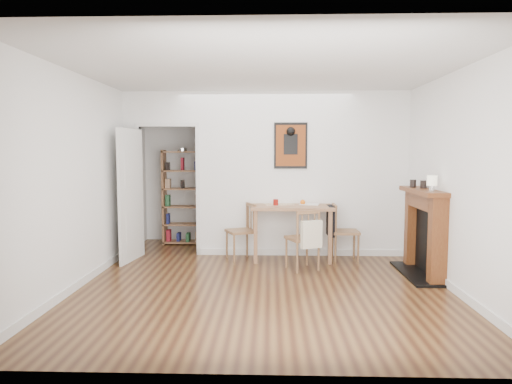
{
  "coord_description": "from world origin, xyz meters",
  "views": [
    {
      "loc": [
        0.09,
        -5.85,
        1.65
      ],
      "look_at": [
        -0.12,
        0.6,
        1.08
      ],
      "focal_mm": 32.0,
      "sensor_mm": 36.0,
      "label": 1
    }
  ],
  "objects_px": {
    "mantel_lamp": "(432,182)",
    "ceramic_jar_a": "(424,184)",
    "bookshelf": "(183,198)",
    "red_glass": "(276,202)",
    "notebook": "(309,204)",
    "ceramic_jar_b": "(413,184)",
    "fireplace": "(425,229)",
    "chair_right": "(344,231)",
    "dining_table": "(292,212)",
    "chair_front": "(303,239)",
    "chair_left": "(241,232)",
    "orange_fruit": "(303,202)"
  },
  "relations": [
    {
      "from": "dining_table",
      "to": "red_glass",
      "type": "distance_m",
      "value": 0.3
    },
    {
      "from": "chair_right",
      "to": "ceramic_jar_b",
      "type": "relative_size",
      "value": 8.07
    },
    {
      "from": "red_glass",
      "to": "mantel_lamp",
      "type": "height_order",
      "value": "mantel_lamp"
    },
    {
      "from": "bookshelf",
      "to": "mantel_lamp",
      "type": "distance_m",
      "value": 4.29
    },
    {
      "from": "dining_table",
      "to": "fireplace",
      "type": "distance_m",
      "value": 1.94
    },
    {
      "from": "chair_right",
      "to": "orange_fruit",
      "type": "distance_m",
      "value": 0.76
    },
    {
      "from": "ceramic_jar_a",
      "to": "bookshelf",
      "type": "bearing_deg",
      "value": 153.27
    },
    {
      "from": "ceramic_jar_a",
      "to": "chair_right",
      "type": "bearing_deg",
      "value": 147.01
    },
    {
      "from": "chair_right",
      "to": "ceramic_jar_b",
      "type": "height_order",
      "value": "ceramic_jar_b"
    },
    {
      "from": "chair_right",
      "to": "mantel_lamp",
      "type": "distance_m",
      "value": 1.66
    },
    {
      "from": "chair_right",
      "to": "ceramic_jar_a",
      "type": "xyz_separation_m",
      "value": [
        0.96,
        -0.62,
        0.76
      ]
    },
    {
      "from": "chair_front",
      "to": "mantel_lamp",
      "type": "xyz_separation_m",
      "value": [
        1.56,
        -0.58,
        0.84
      ]
    },
    {
      "from": "chair_front",
      "to": "mantel_lamp",
      "type": "height_order",
      "value": "mantel_lamp"
    },
    {
      "from": "red_glass",
      "to": "ceramic_jar_b",
      "type": "relative_size",
      "value": 0.92
    },
    {
      "from": "ceramic_jar_a",
      "to": "chair_front",
      "type": "bearing_deg",
      "value": 176.72
    },
    {
      "from": "chair_left",
      "to": "bookshelf",
      "type": "relative_size",
      "value": 0.52
    },
    {
      "from": "dining_table",
      "to": "chair_front",
      "type": "height_order",
      "value": "chair_front"
    },
    {
      "from": "fireplace",
      "to": "red_glass",
      "type": "height_order",
      "value": "fireplace"
    },
    {
      "from": "chair_front",
      "to": "red_glass",
      "type": "bearing_deg",
      "value": 123.77
    },
    {
      "from": "red_glass",
      "to": "notebook",
      "type": "xyz_separation_m",
      "value": [
        0.52,
        0.14,
        -0.04
      ]
    },
    {
      "from": "fireplace",
      "to": "notebook",
      "type": "xyz_separation_m",
      "value": [
        -1.47,
        0.93,
        0.23
      ]
    },
    {
      "from": "chair_right",
      "to": "mantel_lamp",
      "type": "height_order",
      "value": "mantel_lamp"
    },
    {
      "from": "notebook",
      "to": "ceramic_jar_a",
      "type": "height_order",
      "value": "ceramic_jar_a"
    },
    {
      "from": "bookshelf",
      "to": "red_glass",
      "type": "xyz_separation_m",
      "value": [
        1.65,
        -1.18,
        0.05
      ]
    },
    {
      "from": "orange_fruit",
      "to": "notebook",
      "type": "xyz_separation_m",
      "value": [
        0.11,
        0.03,
        -0.03
      ]
    },
    {
      "from": "fireplace",
      "to": "red_glass",
      "type": "distance_m",
      "value": 2.16
    },
    {
      "from": "notebook",
      "to": "mantel_lamp",
      "type": "bearing_deg",
      "value": -42.19
    },
    {
      "from": "ceramic_jar_a",
      "to": "red_glass",
      "type": "bearing_deg",
      "value": 161.82
    },
    {
      "from": "fireplace",
      "to": "ceramic_jar_a",
      "type": "distance_m",
      "value": 0.61
    },
    {
      "from": "red_glass",
      "to": "notebook",
      "type": "height_order",
      "value": "red_glass"
    },
    {
      "from": "fireplace",
      "to": "orange_fruit",
      "type": "relative_size",
      "value": 15.59
    },
    {
      "from": "dining_table",
      "to": "red_glass",
      "type": "relative_size",
      "value": 12.42
    },
    {
      "from": "notebook",
      "to": "ceramic_jar_a",
      "type": "xyz_separation_m",
      "value": [
        1.47,
        -0.8,
        0.37
      ]
    },
    {
      "from": "mantel_lamp",
      "to": "ceramic_jar_b",
      "type": "distance_m",
      "value": 0.64
    },
    {
      "from": "mantel_lamp",
      "to": "ceramic_jar_a",
      "type": "bearing_deg",
      "value": 83.25
    },
    {
      "from": "chair_front",
      "to": "mantel_lamp",
      "type": "bearing_deg",
      "value": -20.23
    },
    {
      "from": "ceramic_jar_a",
      "to": "fireplace",
      "type": "bearing_deg",
      "value": -91.7
    },
    {
      "from": "chair_right",
      "to": "ceramic_jar_b",
      "type": "distance_m",
      "value": 1.25
    },
    {
      "from": "bookshelf",
      "to": "ceramic_jar_a",
      "type": "bearing_deg",
      "value": -26.73
    },
    {
      "from": "red_glass",
      "to": "notebook",
      "type": "relative_size",
      "value": 0.35
    },
    {
      "from": "orange_fruit",
      "to": "mantel_lamp",
      "type": "height_order",
      "value": "mantel_lamp"
    },
    {
      "from": "red_glass",
      "to": "ceramic_jar_b",
      "type": "height_order",
      "value": "ceramic_jar_b"
    },
    {
      "from": "chair_right",
      "to": "ceramic_jar_b",
      "type": "xyz_separation_m",
      "value": [
        0.87,
        -0.47,
        0.76
      ]
    },
    {
      "from": "fireplace",
      "to": "notebook",
      "type": "bearing_deg",
      "value": 147.67
    },
    {
      "from": "mantel_lamp",
      "to": "ceramic_jar_a",
      "type": "distance_m",
      "value": 0.49
    },
    {
      "from": "chair_front",
      "to": "ceramic_jar_a",
      "type": "height_order",
      "value": "ceramic_jar_a"
    },
    {
      "from": "chair_left",
      "to": "bookshelf",
      "type": "height_order",
      "value": "bookshelf"
    },
    {
      "from": "fireplace",
      "to": "chair_right",
      "type": "bearing_deg",
      "value": 141.78
    },
    {
      "from": "bookshelf",
      "to": "mantel_lamp",
      "type": "xyz_separation_m",
      "value": [
        3.59,
        -2.32,
        0.45
      ]
    },
    {
      "from": "red_glass",
      "to": "ceramic_jar_a",
      "type": "relative_size",
      "value": 0.93
    }
  ]
}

